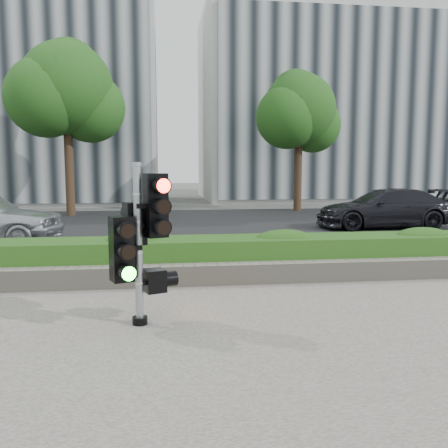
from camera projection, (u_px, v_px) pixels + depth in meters
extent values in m
plane|color=#51514C|center=(220.00, 322.00, 6.04)|extent=(120.00, 120.00, 0.00)
cube|color=#9E9389|center=(259.00, 426.00, 3.57)|extent=(16.00, 11.00, 0.03)
cube|color=black|center=(184.00, 227.00, 15.89)|extent=(60.00, 13.00, 0.02)
cube|color=gray|center=(200.00, 267.00, 9.13)|extent=(60.00, 0.25, 0.12)
cube|color=gray|center=(206.00, 274.00, 7.89)|extent=(12.00, 0.32, 0.34)
cube|color=#488428|center=(203.00, 257.00, 8.51)|extent=(12.00, 1.00, 0.68)
cube|color=#B7B7B2|center=(12.00, 70.00, 26.67)|extent=(16.00, 9.00, 15.00)
cube|color=#B7B7B2|center=(339.00, 107.00, 31.37)|extent=(18.00, 10.00, 12.00)
cylinder|color=black|center=(69.00, 167.00, 19.51)|extent=(0.36, 0.36, 4.03)
sphere|color=#194012|center=(66.00, 88.00, 19.14)|extent=(3.74, 3.74, 3.74)
sphere|color=#194012|center=(90.00, 108.00, 19.69)|extent=(2.88, 2.88, 2.88)
sphere|color=#194012|center=(46.00, 97.00, 18.68)|extent=(3.17, 3.17, 3.17)
sphere|color=#194012|center=(69.00, 70.00, 19.75)|extent=(2.59, 2.59, 2.59)
cylinder|color=black|center=(298.00, 172.00, 21.80)|extent=(0.36, 0.36, 3.58)
sphere|color=#194012|center=(299.00, 110.00, 21.47)|extent=(3.33, 3.33, 3.33)
sphere|color=#194012|center=(313.00, 125.00, 21.96)|extent=(2.56, 2.56, 2.56)
sphere|color=#194012|center=(287.00, 117.00, 21.06)|extent=(2.82, 2.82, 2.82)
sphere|color=#194012|center=(295.00, 95.00, 22.01)|extent=(2.30, 2.30, 2.30)
cylinder|color=black|center=(140.00, 320.00, 5.87)|extent=(0.19, 0.19, 0.09)
cylinder|color=gray|center=(138.00, 247.00, 5.76)|extent=(0.10, 0.10, 1.95)
cylinder|color=gray|center=(137.00, 164.00, 5.65)|extent=(0.12, 0.12, 0.05)
cube|color=#FF1107|center=(156.00, 205.00, 5.78)|extent=(0.32, 0.32, 0.78)
cube|color=#14E51E|center=(121.00, 249.00, 5.63)|extent=(0.32, 0.32, 0.78)
cube|color=black|center=(135.00, 223.00, 5.93)|extent=(0.32, 0.32, 0.53)
cube|color=orange|center=(155.00, 281.00, 5.94)|extent=(0.32, 0.32, 0.28)
imported|color=black|center=(384.00, 208.00, 15.50)|extent=(4.45, 1.86, 1.28)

